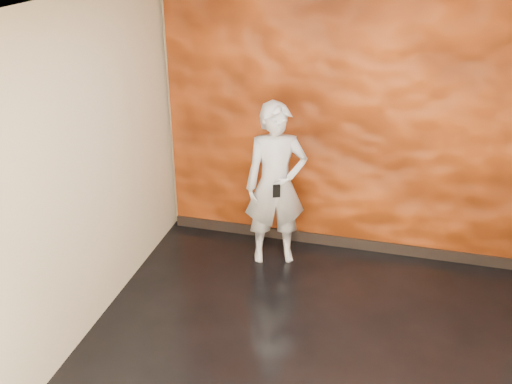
# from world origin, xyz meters

# --- Properties ---
(room) EXTENTS (4.02, 4.02, 2.81)m
(room) POSITION_xyz_m (0.00, 0.00, 1.40)
(room) COLOR black
(room) RESTS_ON ground
(feature_wall) EXTENTS (3.90, 0.06, 2.75)m
(feature_wall) POSITION_xyz_m (0.00, 1.96, 1.38)
(feature_wall) COLOR #CD4F14
(feature_wall) RESTS_ON ground
(baseboard) EXTENTS (3.90, 0.04, 0.12)m
(baseboard) POSITION_xyz_m (0.00, 1.92, 0.06)
(baseboard) COLOR black
(baseboard) RESTS_ON ground
(man) EXTENTS (0.73, 0.59, 1.72)m
(man) POSITION_xyz_m (-0.68, 1.52, 0.86)
(man) COLOR #A1A4B0
(man) RESTS_ON ground
(phone) EXTENTS (0.07, 0.04, 0.14)m
(phone) POSITION_xyz_m (-0.62, 1.29, 0.90)
(phone) COLOR black
(phone) RESTS_ON man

